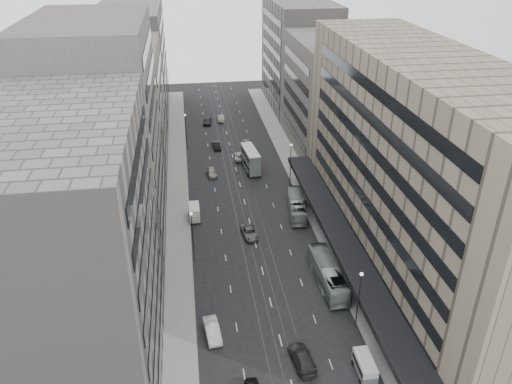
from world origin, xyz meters
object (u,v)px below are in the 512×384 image
vw_microbus (365,366)px  sedan_2 (250,233)px  sedan_1 (212,330)px  double_decker (250,159)px  bus_far (296,205)px  panel_van (194,212)px  bus_near (328,274)px

vw_microbus → sedan_2: size_ratio=0.85×
vw_microbus → sedan_1: vw_microbus is taller
double_decker → vw_microbus: 54.77m
bus_far → sedan_1: 32.13m
double_decker → sedan_2: bearing=-103.9°
panel_van → vw_microbus: bearing=-65.0°
bus_near → double_decker: 38.74m
bus_near → double_decker: bearing=-82.8°
panel_van → sedan_1: panel_van is taller
double_decker → sedan_2: size_ratio=1.78×
vw_microbus → sedan_2: 31.11m
bus_near → vw_microbus: size_ratio=2.93×
bus_far → double_decker: double_decker is taller
double_decker → sedan_2: double_decker is taller
vw_microbus → panel_van: size_ratio=1.02×
bus_far → bus_near: bearing=98.0°
panel_van → double_decker: bearing=55.5°
bus_far → sedan_1: bearing=66.9°
bus_far → vw_microbus: size_ratio=2.66×
bus_far → double_decker: size_ratio=1.27×
sedan_1 → sedan_2: 22.67m
bus_far → sedan_2: bus_far is taller
bus_near → double_decker: size_ratio=1.40×
bus_far → double_decker: 19.36m
bus_near → bus_far: size_ratio=1.10×
bus_far → sedan_1: (-16.50, -27.56, -0.73)m
panel_van → sedan_1: 28.14m
bus_near → sedan_2: (-9.10, 13.65, -1.00)m
double_decker → sedan_1: bearing=-109.2°
sedan_1 → bus_near: bearing=18.4°
double_decker → sedan_1: (-10.97, -46.09, -1.69)m
bus_near → sedan_1: bearing=24.0°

